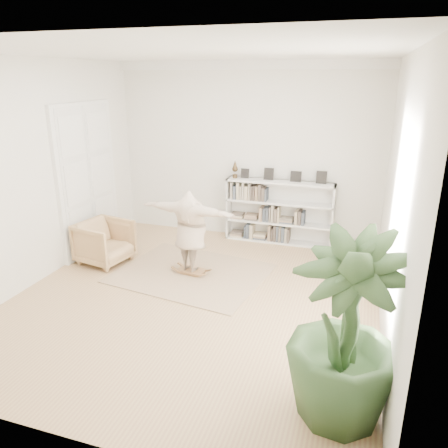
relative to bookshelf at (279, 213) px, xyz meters
name	(u,v)px	position (x,y,z in m)	size (l,w,h in m)	color
floor	(196,297)	(-0.74, -2.82, -0.64)	(6.00, 6.00, 0.00)	#A57A55
room_shell	(248,65)	(-0.74, 0.12, 2.87)	(6.00, 6.00, 6.00)	silver
doors	(88,181)	(-3.45, -1.52, 0.76)	(0.09, 1.78, 2.92)	white
bookshelf	(279,213)	(0.00, 0.00, 0.00)	(2.20, 0.35, 1.64)	silver
armchair	(105,242)	(-2.85, -2.03, -0.24)	(0.84, 0.87, 0.79)	#A78158
rug	(191,273)	(-1.13, -2.03, -0.63)	(2.50, 2.00, 0.02)	tan
rocker_board	(191,270)	(-1.13, -2.03, -0.57)	(0.50, 0.34, 0.10)	brown
person	(190,229)	(-1.13, -2.03, 0.20)	(1.76, 0.48, 1.43)	tan
houseplant	(345,330)	(1.56, -4.69, 0.36)	(1.11, 1.11, 1.99)	#2E4A25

